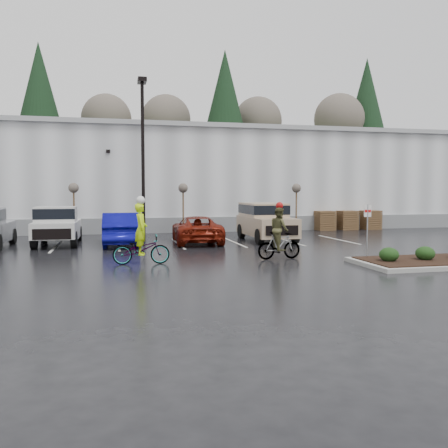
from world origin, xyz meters
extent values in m
plane|color=black|center=(0.00, 0.00, 0.00)|extent=(120.00, 120.00, 0.00)
cube|color=#AEB0B3|center=(0.00, 22.00, 3.50)|extent=(60.00, 15.00, 7.00)
cube|color=slate|center=(0.00, 14.45, 0.50)|extent=(60.00, 0.12, 1.00)
cube|color=#999B9E|center=(0.00, 22.00, 7.05)|extent=(60.50, 15.50, 0.30)
cube|color=#243B18|center=(0.00, 45.00, 3.00)|extent=(80.00, 25.00, 6.00)
cylinder|color=black|center=(-4.00, 12.00, 4.50)|extent=(0.20, 0.20, 9.00)
cube|color=black|center=(-4.00, 12.00, 9.10)|extent=(0.50, 1.00, 0.25)
cylinder|color=#4A351D|center=(-8.00, 13.00, 1.40)|extent=(0.10, 0.10, 2.80)
sphere|color=#554A44|center=(-8.00, 13.00, 2.90)|extent=(0.60, 0.60, 0.60)
cylinder|color=#4A351D|center=(-1.50, 13.00, 1.40)|extent=(0.10, 0.10, 2.80)
sphere|color=#554A44|center=(-1.50, 13.00, 2.90)|extent=(0.60, 0.60, 0.60)
cylinder|color=#4A351D|center=(6.00, 13.00, 1.40)|extent=(0.10, 0.10, 2.80)
sphere|color=#554A44|center=(6.00, 13.00, 2.90)|extent=(0.60, 0.60, 0.60)
cube|color=#4A351D|center=(8.50, 14.00, 0.68)|extent=(1.20, 1.20, 1.35)
cube|color=#4A351D|center=(10.20, 14.00, 0.68)|extent=(1.20, 1.20, 1.35)
cube|color=#4A351D|center=(12.00, 14.00, 0.68)|extent=(1.20, 1.20, 1.35)
ellipsoid|color=black|center=(4.00, -1.00, 0.41)|extent=(0.70, 0.70, 0.52)
ellipsoid|color=black|center=(5.50, -1.00, 0.41)|extent=(0.70, 0.70, 0.52)
cylinder|color=gray|center=(3.80, 0.20, 1.10)|extent=(0.05, 0.05, 2.20)
cube|color=white|center=(3.80, 0.20, 1.95)|extent=(0.30, 0.02, 0.45)
cube|color=red|center=(3.80, 0.19, 1.95)|extent=(0.26, 0.02, 0.10)
imported|color=#0C0C84|center=(-5.40, 8.19, 0.82)|extent=(1.73, 4.96, 1.63)
imported|color=maroon|center=(-1.49, 8.17, 0.70)|extent=(2.62, 5.19, 1.41)
imported|color=#3F3F44|center=(-4.74, 1.47, 0.55)|extent=(2.12, 0.81, 1.10)
imported|color=#C3F60D|center=(-4.74, 1.47, 1.31)|extent=(0.49, 0.72, 1.92)
sphere|color=silver|center=(-4.74, 1.47, 2.38)|extent=(0.32, 0.32, 0.32)
imported|color=#3F3F44|center=(0.68, 1.50, 0.55)|extent=(1.80, 0.67, 1.10)
imported|color=#494726|center=(0.68, 1.50, 1.21)|extent=(0.54, 0.88, 1.73)
sphere|color=#990C0C|center=(0.68, 1.50, 2.14)|extent=(0.29, 0.29, 0.29)
camera|label=1|loc=(-5.72, -16.26, 2.72)|focal=38.00mm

